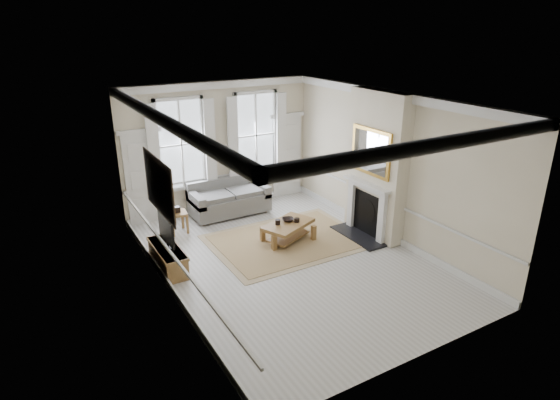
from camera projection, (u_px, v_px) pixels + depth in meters
floor at (290, 261)px, 9.98m from camera, size 7.20×7.20×0.00m
ceiling at (291, 100)px, 8.77m from camera, size 7.20×7.20×0.00m
back_wall at (219, 147)px, 12.28m from camera, size 5.20×0.00×5.20m
left_wall at (163, 210)px, 8.15m from camera, size 0.00×7.20×7.20m
right_wall at (388, 167)px, 10.59m from camera, size 0.00×7.20×7.20m
window_left at (181, 145)px, 11.68m from camera, size 1.26×0.20×2.20m
window_right at (256, 135)px, 12.66m from camera, size 1.26×0.20×2.20m
door_left at (144, 179)px, 11.49m from camera, size 0.90×0.08×2.30m
door_right at (287, 157)px, 13.41m from camera, size 0.90×0.08×2.30m
painting at (159, 186)px, 8.29m from camera, size 0.05×1.66×1.06m
chimney_breast at (377, 166)px, 10.67m from camera, size 0.35×1.70×3.38m
hearth at (358, 236)px, 11.07m from camera, size 0.55×1.50×0.05m
fireplace at (366, 207)px, 10.91m from camera, size 0.21×1.45×1.33m
mirror at (370, 152)px, 10.45m from camera, size 0.06×1.26×1.06m
sofa at (228, 200)px, 12.35m from camera, size 2.03×0.99×0.90m
side_table at (177, 216)px, 11.17m from camera, size 0.49×0.49×0.53m
rug at (288, 240)px, 10.88m from camera, size 3.50×2.60×0.02m
coffee_table at (288, 226)px, 10.75m from camera, size 1.39×1.13×0.45m
ceramic_pot_a at (278, 222)px, 10.62m from camera, size 0.12×0.12×0.12m
ceramic_pot_b at (297, 220)px, 10.76m from camera, size 0.13×0.13×0.09m
bowl at (288, 220)px, 10.81m from camera, size 0.36×0.36×0.07m
tv_stand at (168, 258)px, 9.59m from camera, size 0.43×1.35×0.48m
tv at (166, 229)px, 9.37m from camera, size 0.08×0.90×0.68m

